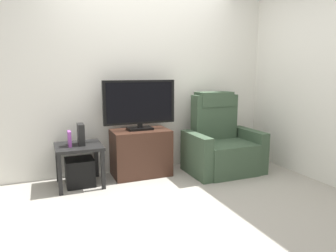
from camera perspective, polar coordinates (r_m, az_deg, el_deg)
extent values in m
plane|color=#9E998E|center=(3.50, 1.57, -12.83)|extent=(6.40, 6.40, 0.00)
cube|color=silver|center=(4.28, -4.53, 9.21)|extent=(6.40, 0.06, 2.60)
cube|color=silver|center=(4.34, 25.28, 8.31)|extent=(0.06, 4.48, 2.60)
cube|color=#3D2319|center=(4.10, -5.06, -4.91)|extent=(0.75, 0.46, 0.61)
cube|color=black|center=(3.87, -4.12, -3.95)|extent=(0.69, 0.02, 0.02)
cube|color=black|center=(3.91, -4.36, -3.29)|extent=(0.34, 0.11, 0.04)
cube|color=black|center=(4.05, -5.21, -0.47)|extent=(0.32, 0.20, 0.03)
cube|color=black|center=(4.04, -5.22, 0.09)|extent=(0.06, 0.04, 0.05)
cube|color=black|center=(4.00, -5.29, 4.42)|extent=(0.95, 0.05, 0.56)
cube|color=black|center=(3.98, -5.18, 4.39)|extent=(0.88, 0.01, 0.51)
cube|color=#384C38|center=(4.30, 10.20, -5.64)|extent=(0.70, 0.72, 0.42)
cube|color=#384C38|center=(4.41, 8.54, 1.73)|extent=(0.64, 0.20, 0.62)
cube|color=#384C38|center=(4.40, 8.49, 4.98)|extent=(0.50, 0.26, 0.20)
cube|color=#384C38|center=(4.07, 5.21, -5.37)|extent=(0.14, 0.68, 0.56)
cube|color=#384C38|center=(4.51, 14.76, -4.14)|extent=(0.14, 0.68, 0.56)
cube|color=black|center=(3.82, -16.22, -3.66)|extent=(0.54, 0.54, 0.04)
cube|color=black|center=(3.65, -19.38, -8.57)|extent=(0.04, 0.04, 0.46)
cube|color=black|center=(3.69, -11.92, -7.97)|extent=(0.04, 0.04, 0.46)
cube|color=black|center=(4.10, -19.74, -6.54)|extent=(0.04, 0.04, 0.46)
cube|color=black|center=(4.14, -13.13, -6.03)|extent=(0.04, 0.04, 0.46)
cube|color=black|center=(3.91, -16.00, -8.17)|extent=(0.33, 0.33, 0.33)
cube|color=purple|center=(3.77, -17.78, -2.25)|extent=(0.03, 0.14, 0.18)
cube|color=black|center=(3.81, -15.82, -1.48)|extent=(0.07, 0.20, 0.25)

